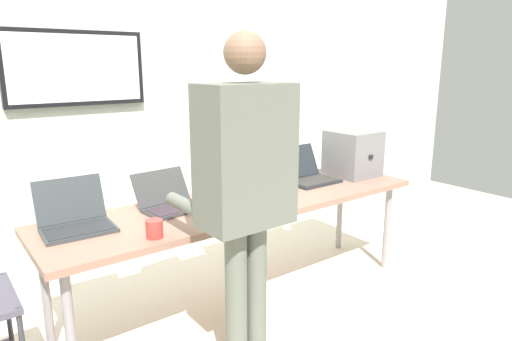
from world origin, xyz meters
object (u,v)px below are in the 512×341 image
at_px(workbench, 245,208).
at_px(person, 245,180).
at_px(equipment_box, 353,153).
at_px(laptop_station_1, 170,200).
at_px(laptop_station_3, 307,174).
at_px(laptop_station_0, 75,218).
at_px(laptop_station_2, 243,185).
at_px(coffee_mug, 154,229).

xyz_separation_m(workbench, person, (-0.44, -0.62, 0.39)).
height_order(equipment_box, laptop_station_1, equipment_box).
bearing_deg(person, workbench, 54.49).
relative_size(laptop_station_1, laptop_station_3, 1.02).
bearing_deg(laptop_station_1, laptop_station_0, -179.32).
bearing_deg(laptop_station_1, laptop_station_2, 0.86).
distance_m(workbench, laptop_station_0, 1.05).
distance_m(equipment_box, laptop_station_3, 0.44).
xyz_separation_m(equipment_box, laptop_station_3, (-0.41, 0.09, -0.12)).
xyz_separation_m(laptop_station_0, person, (0.59, -0.75, 0.28)).
bearing_deg(laptop_station_2, laptop_station_3, -3.03).
relative_size(laptop_station_0, coffee_mug, 4.05).
distance_m(laptop_station_3, coffee_mug, 1.46).
xyz_separation_m(laptop_station_1, person, (0.03, -0.76, 0.28)).
bearing_deg(equipment_box, laptop_station_2, 173.29).
relative_size(laptop_station_0, laptop_station_3, 1.01).
distance_m(equipment_box, laptop_station_0, 2.13).
bearing_deg(laptop_station_2, coffee_mug, -154.83).
xyz_separation_m(workbench, laptop_station_0, (-1.04, 0.13, 0.11)).
bearing_deg(laptop_station_1, coffee_mug, -125.94).
height_order(workbench, coffee_mug, coffee_mug).
distance_m(laptop_station_1, laptop_station_2, 0.56).
distance_m(laptop_station_0, coffee_mug, 0.48).
xyz_separation_m(laptop_station_1, laptop_station_3, (1.14, -0.02, 0.01)).
bearing_deg(coffee_mug, laptop_station_0, 127.02).
xyz_separation_m(laptop_station_1, laptop_station_2, (0.56, 0.01, 0.01)).
relative_size(laptop_station_1, person, 0.22).
xyz_separation_m(laptop_station_0, laptop_station_3, (1.71, -0.02, -0.00)).
distance_m(laptop_station_3, person, 1.36).
bearing_deg(person, laptop_station_1, 92.02).
distance_m(equipment_box, person, 1.67).
height_order(person, coffee_mug, person).
distance_m(laptop_station_0, person, 1.00).
distance_m(workbench, equipment_box, 1.11).
relative_size(laptop_station_0, laptop_station_1, 0.99).
bearing_deg(laptop_station_3, laptop_station_1, 178.89).
bearing_deg(equipment_box, laptop_station_1, 176.02).
bearing_deg(laptop_station_3, laptop_station_0, 179.49).
height_order(laptop_station_1, person, person).
height_order(laptop_station_1, laptop_station_2, laptop_station_2).
relative_size(equipment_box, laptop_station_1, 0.94).
height_order(workbench, laptop_station_1, laptop_station_1).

